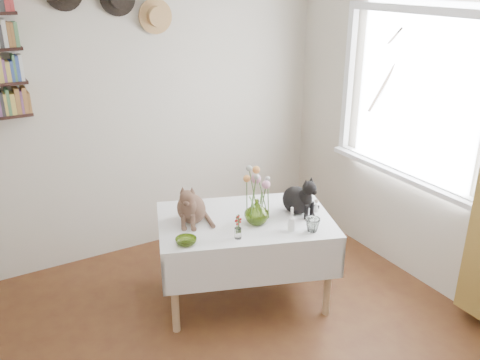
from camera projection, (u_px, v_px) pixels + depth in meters
room at (245, 227)px, 2.43m from camera, size 4.08×4.58×2.58m
window at (412, 110)px, 3.92m from camera, size 0.12×1.52×1.32m
dining_table at (245, 238)px, 3.84m from camera, size 1.48×1.20×0.68m
tabby_cat at (191, 201)px, 3.67m from camera, size 0.34×0.36×0.33m
black_cat at (297, 193)px, 3.81m from camera, size 0.27×0.32×0.32m
flower_vase at (257, 212)px, 3.67m from camera, size 0.24×0.24×0.19m
green_bowl at (186, 241)px, 3.41m from camera, size 0.19×0.19×0.05m
drinking_glass at (312, 225)px, 3.57m from camera, size 0.12×0.12×0.10m
candlestick at (291, 223)px, 3.58m from camera, size 0.05×0.05×0.18m
berry_jar at (238, 227)px, 3.46m from camera, size 0.05×0.05×0.19m
porcelain_figurine at (316, 206)px, 3.87m from camera, size 0.05×0.05×0.10m
flower_bouquet at (257, 180)px, 3.58m from camera, size 0.17×0.13×0.39m
wall_hats at (115, 2)px, 3.89m from camera, size 0.98×0.09×0.48m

